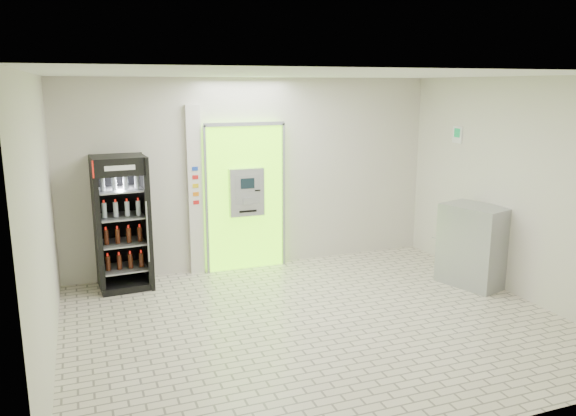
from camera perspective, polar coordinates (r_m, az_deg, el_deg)
ground at (r=7.10m, az=2.92°, el=-11.59°), size 6.00×6.00×0.00m
room_shell at (r=6.57m, az=3.09°, el=3.25°), size 6.00×6.00×6.00m
atm_assembly at (r=8.86m, az=-4.39°, el=1.21°), size 1.30×0.24×2.33m
pillar at (r=8.69m, az=-9.42°, el=1.73°), size 0.22×0.11×2.60m
beverage_cooler at (r=8.37m, az=-16.51°, el=-1.69°), size 0.77×0.71×1.92m
steel_cabinet at (r=8.63m, az=18.32°, el=-3.64°), size 0.86×1.03×1.19m
exit_sign at (r=9.26m, az=16.84°, el=7.15°), size 0.02×0.22×0.26m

